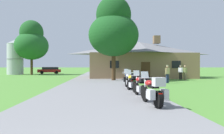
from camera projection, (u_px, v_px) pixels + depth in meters
ground_plane at (99, 82)px, 21.65m from camera, size 500.00×500.00×0.00m
asphalt_driveway at (99, 83)px, 19.65m from camera, size 6.40×80.00×0.06m
motorcycle_red_nearest_to_camera at (153, 92)px, 8.21m from camera, size 0.87×2.08×1.30m
motorcycle_red_second_in_row at (141, 86)px, 10.57m from camera, size 0.66×2.08×1.30m
motorcycle_yellow_third_in_row at (132, 82)px, 12.91m from camera, size 0.73×2.08×1.30m
motorcycle_silver_fourth_in_row at (129, 80)px, 14.80m from camera, size 0.68×2.08×1.30m
motorcycle_blue_farthest_in_row at (128, 78)px, 16.99m from camera, size 0.72×2.08×1.30m
stone_lodge at (139, 59)px, 30.18m from camera, size 14.48×8.67×5.91m
bystander_white_shirt_near_lodge at (181, 72)px, 25.17m from camera, size 0.41×0.42×1.69m
bystander_olive_shirt_beside_signpost at (185, 72)px, 24.04m from camera, size 0.38×0.47×1.67m
bystander_tan_shirt_by_tree at (167, 73)px, 19.94m from camera, size 0.50×0.36×1.69m
tree_left_far at (32, 42)px, 38.96m from camera, size 6.01×6.01×9.97m
tree_by_lodge_front at (114, 29)px, 23.18m from camera, size 5.44×5.44×9.18m
metal_silo_distant at (15, 57)px, 40.74m from camera, size 3.05×3.05×6.62m
parked_red_suv_far_left at (49, 70)px, 44.00m from camera, size 4.93×3.07×1.40m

